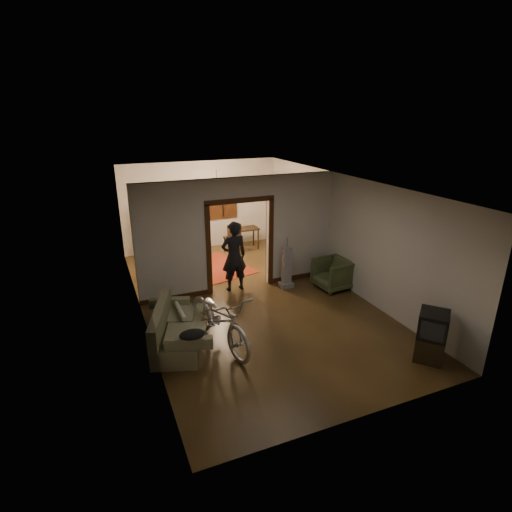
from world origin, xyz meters
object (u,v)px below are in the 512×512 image
sofa (179,324)px  locker (168,228)px  armchair (333,274)px  desk (244,239)px  bicycle (219,318)px  person (234,256)px

sofa → locker: bearing=99.7°
armchair → desk: armchair is taller
sofa → bicycle: (0.71, -0.33, 0.13)m
armchair → person: person is taller
person → locker: (-1.00, 3.23, -0.03)m
bicycle → desk: (2.47, 5.15, -0.21)m
armchair → person: 2.53m
armchair → person: (-2.33, 0.87, 0.50)m
bicycle → armchair: size_ratio=2.49×
person → locker: 3.38m
bicycle → person: size_ratio=1.19×
bicycle → armchair: bearing=10.0°
bicycle → locker: size_ratio=1.23×
armchair → locker: 5.29m
bicycle → person: (1.10, 2.27, 0.33)m
desk → armchair: bearing=-92.7°
sofa → person: 2.69m
locker → desk: locker is taller
bicycle → armchair: 3.71m
sofa → armchair: bearing=33.2°
armchair → person: bearing=-114.9°
person → desk: size_ratio=1.93×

